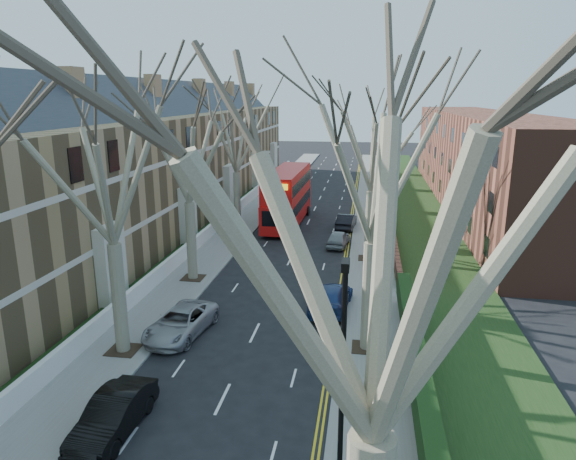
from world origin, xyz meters
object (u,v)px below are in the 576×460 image
at_px(double_decker_bus, 288,198).
at_px(car_right_near, 331,298).
at_px(car_left_mid, 113,415).
at_px(lamp_post, 341,403).

relative_size(double_decker_bus, car_right_near, 2.46).
height_order(car_left_mid, car_right_near, car_left_mid).
distance_m(lamp_post, double_decker_bus, 36.22).
distance_m(car_left_mid, car_right_near, 14.03).
distance_m(double_decker_bus, car_right_near, 20.29).
height_order(double_decker_bus, car_left_mid, double_decker_bus).
relative_size(car_left_mid, car_right_near, 0.89).
bearing_deg(lamp_post, car_left_mid, 155.04).
bearing_deg(lamp_post, car_right_near, 94.84).
xyz_separation_m(lamp_post, double_decker_bus, (-6.88, 35.50, -2.09)).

